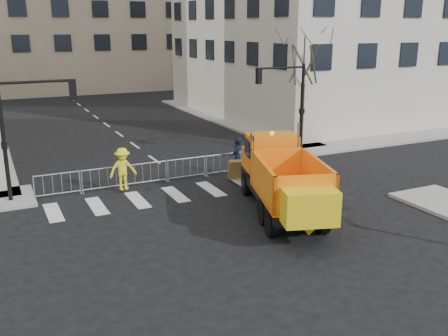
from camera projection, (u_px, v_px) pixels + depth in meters
name	position (u px, v px, depth m)	size (l,w,h in m)	color
ground	(255.00, 233.00, 18.68)	(120.00, 120.00, 0.00)	black
sidewalk_back	(175.00, 173.00, 26.03)	(64.00, 5.00, 0.15)	gray
traffic_light_left	(4.00, 143.00, 21.09)	(0.18, 0.18, 5.40)	black
traffic_light_right	(302.00, 109.00, 29.75)	(0.18, 0.18, 5.40)	black
crowd_barriers	(167.00, 171.00, 24.80)	(12.60, 0.60, 1.10)	#9EA0A5
street_tree	(303.00, 89.00, 30.62)	(3.00, 3.00, 7.50)	#382B21
plow_truck	(283.00, 177.00, 20.18)	(5.02, 9.38, 3.52)	black
cop_a	(237.00, 157.00, 25.62)	(0.74, 0.48, 2.03)	black
cop_b	(261.00, 169.00, 24.11)	(0.78, 0.61, 1.60)	black
cop_c	(261.00, 168.00, 24.23)	(0.98, 0.41, 1.68)	black
worker	(123.00, 169.00, 22.94)	(1.28, 0.74, 1.98)	yellow
newspaper_box	(254.00, 147.00, 29.02)	(0.45, 0.40, 1.10)	maroon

